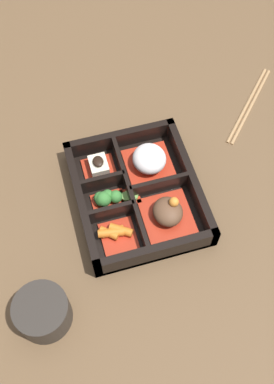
{
  "coord_description": "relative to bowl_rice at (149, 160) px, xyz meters",
  "views": [
    {
      "loc": [
        0.4,
        -0.11,
        0.75
      ],
      "look_at": [
        0.0,
        0.0,
        0.03
      ],
      "focal_mm": 42.0,
      "sensor_mm": 36.0,
      "label": 1
    }
  ],
  "objects": [
    {
      "name": "bowl_pickles",
      "position": [
        0.06,
        -0.06,
        -0.02
      ],
      "size": [
        0.04,
        0.04,
        0.01
      ],
      "color": "#B22D19",
      "rests_on": "bento_base"
    },
    {
      "name": "bowl_tofu",
      "position": [
        -0.02,
        -0.1,
        -0.01
      ],
      "size": [
        0.06,
        0.06,
        0.03
      ],
      "color": "#B22D19",
      "rests_on": "bento_base"
    },
    {
      "name": "bento_base",
      "position": [
        0.06,
        -0.04,
        -0.03
      ],
      "size": [
        0.26,
        0.22,
        0.01
      ],
      "color": "black",
      "rests_on": "ground_plane"
    },
    {
      "name": "bowl_rice",
      "position": [
        0.0,
        0.0,
        0.0
      ],
      "size": [
        0.1,
        0.09,
        0.05
      ],
      "color": "#B22D19",
      "rests_on": "bento_base"
    },
    {
      "name": "tea_cup",
      "position": [
        0.23,
        -0.25,
        0.0
      ],
      "size": [
        0.09,
        0.09,
        0.06
      ],
      "color": "#2D2823",
      "rests_on": "ground_plane"
    },
    {
      "name": "bowl_stew",
      "position": [
        0.12,
        0.0,
        -0.0
      ],
      "size": [
        0.1,
        0.09,
        0.05
      ],
      "color": "#B22D19",
      "rests_on": "bento_base"
    },
    {
      "name": "bowl_greens",
      "position": [
        0.06,
        -0.1,
        -0.01
      ],
      "size": [
        0.05,
        0.06,
        0.03
      ],
      "color": "#B22D19",
      "rests_on": "bento_base"
    },
    {
      "name": "bento_rim",
      "position": [
        0.06,
        -0.04,
        -0.01
      ],
      "size": [
        0.26,
        0.22,
        0.05
      ],
      "color": "black",
      "rests_on": "ground_plane"
    },
    {
      "name": "bowl_carrots",
      "position": [
        0.13,
        -0.1,
        -0.01
      ],
      "size": [
        0.07,
        0.07,
        0.02
      ],
      "color": "#B22D19",
      "rests_on": "bento_base"
    },
    {
      "name": "chopsticks",
      "position": [
        -0.1,
        0.26,
        -0.03
      ],
      "size": [
        0.18,
        0.17,
        0.01
      ],
      "color": "#A87F51",
      "rests_on": "ground_plane"
    },
    {
      "name": "ground_plane",
      "position": [
        0.06,
        -0.04,
        -0.03
      ],
      "size": [
        3.0,
        3.0,
        0.0
      ],
      "primitive_type": "plane",
      "color": "brown"
    }
  ]
}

